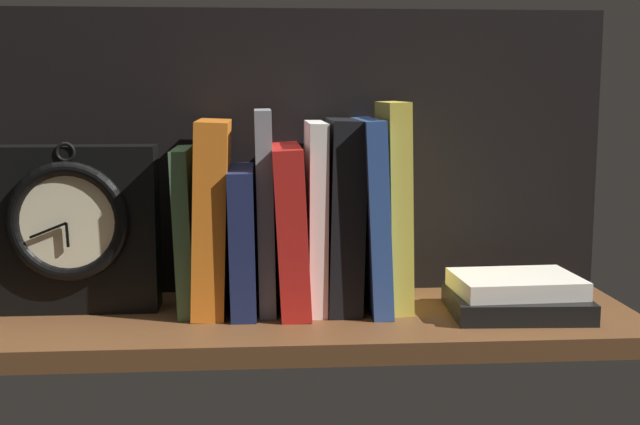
{
  "coord_description": "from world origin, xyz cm",
  "views": [
    {
      "loc": [
        -3.87,
        -98.93,
        27.21
      ],
      "look_at": [
        3.81,
        3.49,
        12.03
      ],
      "focal_mm": 46.45,
      "sensor_mm": 36.0,
      "label": 1
    }
  ],
  "objects_px": {
    "book_green_romantic": "(186,229)",
    "book_yellow_seinlanguage": "(394,205)",
    "book_navy_bierce": "(243,238)",
    "book_blue_modern": "(371,213)",
    "framed_clock": "(73,228)",
    "book_stack_side": "(516,296)",
    "book_gray_chess": "(265,210)",
    "book_orange_pandolfini": "(212,216)",
    "book_black_skeptic": "(343,214)",
    "book_white_catcher": "(315,215)",
    "book_red_requiem": "(290,227)"
  },
  "relations": [
    {
      "from": "book_green_romantic",
      "to": "book_yellow_seinlanguage",
      "type": "relative_size",
      "value": 0.78
    },
    {
      "from": "book_green_romantic",
      "to": "book_navy_bierce",
      "type": "bearing_deg",
      "value": 0.0
    },
    {
      "from": "book_blue_modern",
      "to": "book_yellow_seinlanguage",
      "type": "relative_size",
      "value": 0.92
    },
    {
      "from": "book_navy_bierce",
      "to": "framed_clock",
      "type": "bearing_deg",
      "value": -179.61
    },
    {
      "from": "book_yellow_seinlanguage",
      "to": "framed_clock",
      "type": "bearing_deg",
      "value": -179.8
    },
    {
      "from": "book_stack_side",
      "to": "framed_clock",
      "type": "bearing_deg",
      "value": 174.55
    },
    {
      "from": "framed_clock",
      "to": "book_navy_bierce",
      "type": "bearing_deg",
      "value": 0.39
    },
    {
      "from": "book_blue_modern",
      "to": "book_stack_side",
      "type": "bearing_deg",
      "value": -17.07
    },
    {
      "from": "book_gray_chess",
      "to": "book_yellow_seinlanguage",
      "type": "bearing_deg",
      "value": 0.0
    },
    {
      "from": "book_orange_pandolfini",
      "to": "book_black_skeptic",
      "type": "bearing_deg",
      "value": 0.0
    },
    {
      "from": "book_orange_pandolfini",
      "to": "book_gray_chess",
      "type": "bearing_deg",
      "value": 0.0
    },
    {
      "from": "book_gray_chess",
      "to": "book_black_skeptic",
      "type": "distance_m",
      "value": 0.1
    },
    {
      "from": "book_black_skeptic",
      "to": "book_stack_side",
      "type": "xyz_separation_m",
      "value": [
        0.21,
        -0.05,
        -0.1
      ]
    },
    {
      "from": "book_orange_pandolfini",
      "to": "framed_clock",
      "type": "bearing_deg",
      "value": -179.52
    },
    {
      "from": "book_orange_pandolfini",
      "to": "book_stack_side",
      "type": "bearing_deg",
      "value": -8.13
    },
    {
      "from": "book_navy_bierce",
      "to": "framed_clock",
      "type": "distance_m",
      "value": 0.21
    },
    {
      "from": "book_orange_pandolfini",
      "to": "framed_clock",
      "type": "height_order",
      "value": "book_orange_pandolfini"
    },
    {
      "from": "book_gray_chess",
      "to": "book_yellow_seinlanguage",
      "type": "relative_size",
      "value": 0.96
    },
    {
      "from": "book_gray_chess",
      "to": "framed_clock",
      "type": "distance_m",
      "value": 0.24
    },
    {
      "from": "book_gray_chess",
      "to": "book_white_catcher",
      "type": "relative_size",
      "value": 1.07
    },
    {
      "from": "book_blue_modern",
      "to": "book_stack_side",
      "type": "relative_size",
      "value": 1.4
    },
    {
      "from": "book_green_romantic",
      "to": "book_blue_modern",
      "type": "height_order",
      "value": "book_blue_modern"
    },
    {
      "from": "book_navy_bierce",
      "to": "book_gray_chess",
      "type": "bearing_deg",
      "value": 0.0
    },
    {
      "from": "book_gray_chess",
      "to": "book_blue_modern",
      "type": "bearing_deg",
      "value": 0.0
    },
    {
      "from": "book_orange_pandolfini",
      "to": "book_red_requiem",
      "type": "height_order",
      "value": "book_orange_pandolfini"
    },
    {
      "from": "book_white_catcher",
      "to": "book_blue_modern",
      "type": "height_order",
      "value": "book_blue_modern"
    },
    {
      "from": "book_navy_bierce",
      "to": "book_red_requiem",
      "type": "distance_m",
      "value": 0.06
    },
    {
      "from": "book_orange_pandolfini",
      "to": "book_white_catcher",
      "type": "distance_m",
      "value": 0.13
    },
    {
      "from": "book_white_catcher",
      "to": "book_black_skeptic",
      "type": "xyz_separation_m",
      "value": [
        0.03,
        0.0,
        0.0
      ]
    },
    {
      "from": "book_red_requiem",
      "to": "book_blue_modern",
      "type": "relative_size",
      "value": 0.86
    },
    {
      "from": "book_yellow_seinlanguage",
      "to": "framed_clock",
      "type": "relative_size",
      "value": 1.22
    },
    {
      "from": "book_white_catcher",
      "to": "book_stack_side",
      "type": "bearing_deg",
      "value": -12.31
    },
    {
      "from": "book_red_requiem",
      "to": "book_yellow_seinlanguage",
      "type": "height_order",
      "value": "book_yellow_seinlanguage"
    },
    {
      "from": "book_orange_pandolfini",
      "to": "framed_clock",
      "type": "xyz_separation_m",
      "value": [
        -0.17,
        -0.0,
        -0.01
      ]
    },
    {
      "from": "book_yellow_seinlanguage",
      "to": "framed_clock",
      "type": "height_order",
      "value": "book_yellow_seinlanguage"
    },
    {
      "from": "book_yellow_seinlanguage",
      "to": "framed_clock",
      "type": "xyz_separation_m",
      "value": [
        -0.4,
        -0.0,
        -0.02
      ]
    },
    {
      "from": "book_green_romantic",
      "to": "book_black_skeptic",
      "type": "relative_size",
      "value": 0.85
    },
    {
      "from": "book_yellow_seinlanguage",
      "to": "book_black_skeptic",
      "type": "bearing_deg",
      "value": 180.0
    },
    {
      "from": "book_black_skeptic",
      "to": "book_blue_modern",
      "type": "xyz_separation_m",
      "value": [
        0.04,
        0.0,
        0.0
      ]
    },
    {
      "from": "framed_clock",
      "to": "book_white_catcher",
      "type": "bearing_deg",
      "value": 0.27
    },
    {
      "from": "book_green_romantic",
      "to": "book_blue_modern",
      "type": "bearing_deg",
      "value": 0.0
    },
    {
      "from": "book_green_romantic",
      "to": "book_black_skeptic",
      "type": "bearing_deg",
      "value": 0.0
    },
    {
      "from": "book_orange_pandolfini",
      "to": "book_yellow_seinlanguage",
      "type": "bearing_deg",
      "value": 0.0
    },
    {
      "from": "book_black_skeptic",
      "to": "book_stack_side",
      "type": "distance_m",
      "value": 0.24
    },
    {
      "from": "book_red_requiem",
      "to": "book_stack_side",
      "type": "relative_size",
      "value": 1.21
    },
    {
      "from": "book_white_catcher",
      "to": "framed_clock",
      "type": "distance_m",
      "value": 0.3
    },
    {
      "from": "book_white_catcher",
      "to": "book_stack_side",
      "type": "xyz_separation_m",
      "value": [
        0.24,
        -0.05,
        -0.09
      ]
    },
    {
      "from": "framed_clock",
      "to": "book_orange_pandolfini",
      "type": "bearing_deg",
      "value": 0.48
    },
    {
      "from": "book_navy_bierce",
      "to": "book_yellow_seinlanguage",
      "type": "height_order",
      "value": "book_yellow_seinlanguage"
    },
    {
      "from": "book_navy_bierce",
      "to": "book_blue_modern",
      "type": "bearing_deg",
      "value": 0.0
    }
  ]
}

